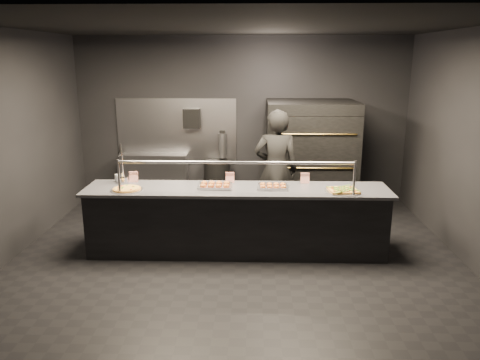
{
  "coord_description": "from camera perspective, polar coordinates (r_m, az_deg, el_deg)",
  "views": [
    {
      "loc": [
        0.22,
        -6.05,
        2.63
      ],
      "look_at": [
        0.04,
        0.2,
        0.98
      ],
      "focal_mm": 35.0,
      "sensor_mm": 36.0,
      "label": 1
    }
  ],
  "objects": [
    {
      "name": "pizza_oven",
      "position": [
        8.18,
        8.52,
        2.89
      ],
      "size": [
        1.5,
        1.23,
        1.91
      ],
      "color": "black",
      "rests_on": "ground"
    },
    {
      "name": "beer_tap",
      "position": [
        6.69,
        -14.17,
        1.0
      ],
      "size": [
        0.15,
        0.22,
        0.59
      ],
      "color": "silver",
      "rests_on": "service_counter"
    },
    {
      "name": "towel_dispenser",
      "position": [
        8.59,
        -5.89,
        7.48
      ],
      "size": [
        0.3,
        0.2,
        0.35
      ],
      "primitive_type": "cube",
      "color": "black",
      "rests_on": "room"
    },
    {
      "name": "room",
      "position": [
        6.21,
        -0.62,
        4.26
      ],
      "size": [
        6.04,
        6.0,
        3.0
      ],
      "color": "black",
      "rests_on": "ground"
    },
    {
      "name": "slider_tray_a",
      "position": [
        6.32,
        -3.06,
        -0.67
      ],
      "size": [
        0.46,
        0.35,
        0.07
      ],
      "color": "silver",
      "rests_on": "service_counter"
    },
    {
      "name": "fire_extinguisher",
      "position": [
        8.62,
        -2.16,
        4.27
      ],
      "size": [
        0.14,
        0.14,
        0.51
      ],
      "color": "#B2B2B7",
      "rests_on": "room"
    },
    {
      "name": "square_pizza",
      "position": [
        6.26,
        12.46,
        -1.25
      ],
      "size": [
        0.46,
        0.46,
        0.05
      ],
      "color": "silver",
      "rests_on": "service_counter"
    },
    {
      "name": "worker",
      "position": [
        7.26,
        4.41,
        1.24
      ],
      "size": [
        0.69,
        0.45,
        1.87
      ],
      "primitive_type": "imported",
      "rotation": [
        0.0,
        0.0,
        3.14
      ],
      "color": "black",
      "rests_on": "ground"
    },
    {
      "name": "service_counter",
      "position": [
        6.43,
        -0.4,
        -4.9
      ],
      "size": [
        4.1,
        0.78,
        1.37
      ],
      "color": "black",
      "rests_on": "ground"
    },
    {
      "name": "condiment_jar",
      "position": [
        6.81,
        -14.48,
        0.21
      ],
      "size": [
        0.16,
        0.06,
        0.11
      ],
      "color": "silver",
      "rests_on": "service_counter"
    },
    {
      "name": "round_pizza",
      "position": [
        6.36,
        -13.62,
        -1.09
      ],
      "size": [
        0.42,
        0.42,
        0.03
      ],
      "color": "silver",
      "rests_on": "service_counter"
    },
    {
      "name": "slider_tray_b",
      "position": [
        6.29,
        4.04,
        -0.79
      ],
      "size": [
        0.43,
        0.34,
        0.06
      ],
      "color": "silver",
      "rests_on": "service_counter"
    },
    {
      "name": "prep_shelf",
      "position": [
        8.84,
        -10.27,
        0.27
      ],
      "size": [
        1.2,
        0.35,
        0.9
      ],
      "primitive_type": "cube",
      "color": "#99999E",
      "rests_on": "ground"
    },
    {
      "name": "tent_cards",
      "position": [
        6.55,
        -2.14,
        0.33
      ],
      "size": [
        2.53,
        0.04,
        0.15
      ],
      "color": "white",
      "rests_on": "service_counter"
    },
    {
      "name": "trash_bin",
      "position": [
        8.59,
        -2.83,
        -0.29
      ],
      "size": [
        0.48,
        0.48,
        0.79
      ],
      "primitive_type": "cylinder",
      "color": "black",
      "rests_on": "ground"
    }
  ]
}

